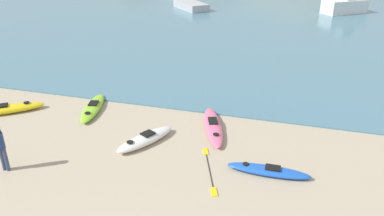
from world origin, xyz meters
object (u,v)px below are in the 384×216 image
(kayak_on_sand_1, at_px, (6,109))
(kayak_on_sand_2, at_px, (145,139))
(kayak_on_sand_4, at_px, (93,108))
(kayak_on_sand_5, at_px, (268,171))
(moored_boat_2, at_px, (191,6))
(kayak_on_sand_0, at_px, (213,126))
(moored_boat_1, at_px, (345,5))
(person_near_foreground, at_px, (1,145))
(loose_paddle, at_px, (209,170))

(kayak_on_sand_1, xyz_separation_m, kayak_on_sand_2, (6.95, -0.75, -0.01))
(kayak_on_sand_2, distance_m, kayak_on_sand_4, 3.93)
(kayak_on_sand_4, relative_size, kayak_on_sand_5, 1.13)
(kayak_on_sand_4, distance_m, kayak_on_sand_5, 8.51)
(kayak_on_sand_2, distance_m, moored_boat_2, 27.07)
(kayak_on_sand_0, bearing_deg, moored_boat_1, 75.34)
(kayak_on_sand_0, bearing_deg, kayak_on_sand_5, -45.92)
(kayak_on_sand_2, xyz_separation_m, person_near_foreground, (-3.82, -2.94, 0.80))
(person_near_foreground, bearing_deg, loose_paddle, 15.68)
(kayak_on_sand_5, bearing_deg, kayak_on_sand_4, 160.92)
(kayak_on_sand_0, bearing_deg, person_near_foreground, -142.00)
(kayak_on_sand_4, relative_size, person_near_foreground, 1.83)
(person_near_foreground, relative_size, moored_boat_1, 0.37)
(moored_boat_2, bearing_deg, kayak_on_sand_4, -84.25)
(moored_boat_2, bearing_deg, kayak_on_sand_5, -68.89)
(kayak_on_sand_5, height_order, moored_boat_1, moored_boat_1)
(kayak_on_sand_2, bearing_deg, loose_paddle, -21.71)
(kayak_on_sand_1, xyz_separation_m, person_near_foreground, (3.13, -3.69, 0.79))
(loose_paddle, bearing_deg, person_near_foreground, -164.32)
(person_near_foreground, xyz_separation_m, moored_boat_1, (13.02, 31.41, -0.14))
(kayak_on_sand_2, height_order, person_near_foreground, person_near_foreground)
(kayak_on_sand_2, bearing_deg, kayak_on_sand_4, 148.97)
(kayak_on_sand_5, distance_m, moored_boat_1, 29.58)
(kayak_on_sand_4, height_order, loose_paddle, kayak_on_sand_4)
(kayak_on_sand_4, bearing_deg, kayak_on_sand_0, -2.55)
(kayak_on_sand_0, distance_m, kayak_on_sand_2, 2.84)
(kayak_on_sand_0, distance_m, loose_paddle, 2.93)
(kayak_on_sand_0, xyz_separation_m, kayak_on_sand_5, (2.45, -2.53, -0.01))
(moored_boat_1, distance_m, moored_boat_2, 15.17)
(kayak_on_sand_1, bearing_deg, kayak_on_sand_0, 6.40)
(kayak_on_sand_2, height_order, loose_paddle, kayak_on_sand_2)
(kayak_on_sand_1, height_order, kayak_on_sand_2, kayak_on_sand_1)
(kayak_on_sand_0, height_order, kayak_on_sand_5, kayak_on_sand_0)
(kayak_on_sand_1, distance_m, moored_boat_1, 32.09)
(kayak_on_sand_0, bearing_deg, kayak_on_sand_2, -141.40)
(kayak_on_sand_0, bearing_deg, kayak_on_sand_1, -173.60)
(kayak_on_sand_1, xyz_separation_m, kayak_on_sand_4, (3.58, 1.28, -0.04))
(moored_boat_1, bearing_deg, loose_paddle, -102.30)
(kayak_on_sand_2, relative_size, kayak_on_sand_5, 0.96)
(kayak_on_sand_1, bearing_deg, person_near_foreground, -49.68)
(kayak_on_sand_5, bearing_deg, kayak_on_sand_1, 172.63)
(kayak_on_sand_4, height_order, kayak_on_sand_5, kayak_on_sand_4)
(kayak_on_sand_4, xyz_separation_m, kayak_on_sand_5, (8.04, -2.78, -0.01))
(kayak_on_sand_1, distance_m, kayak_on_sand_2, 6.99)
(person_near_foreground, distance_m, loose_paddle, 6.90)
(moored_boat_2, bearing_deg, person_near_foreground, -86.09)
(kayak_on_sand_1, distance_m, kayak_on_sand_4, 3.81)
(loose_paddle, bearing_deg, kayak_on_sand_0, 100.55)
(kayak_on_sand_4, height_order, person_near_foreground, person_near_foreground)
(person_near_foreground, bearing_deg, moored_boat_2, 93.91)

